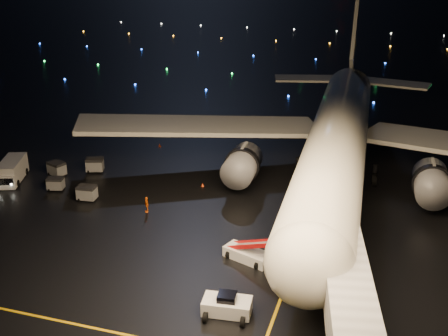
{
  "coord_description": "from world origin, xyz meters",
  "views": [
    {
      "loc": [
        18.9,
        -40.29,
        26.97
      ],
      "look_at": [
        2.8,
        12.0,
        5.0
      ],
      "focal_mm": 45.0,
      "sensor_mm": 36.0,
      "label": 1
    }
  ],
  "objects": [
    {
      "name": "baggage_cart_2",
      "position": [
        -17.7,
        11.49,
        0.78
      ],
      "size": [
        2.09,
        1.68,
        1.56
      ],
      "primitive_type": "cube",
      "rotation": [
        0.0,
        0.0,
        0.24
      ],
      "color": "gray",
      "rests_on": "ground"
    },
    {
      "name": "safety_cone_1",
      "position": [
        0.91,
        24.3,
        0.26
      ],
      "size": [
        0.57,
        0.57,
        0.52
      ],
      "primitive_type": "cone",
      "rotation": [
        0.0,
        0.0,
        -0.3
      ],
      "color": "#F44614",
      "rests_on": "ground"
    },
    {
      "name": "lane_centre",
      "position": [
        12.0,
        15.0,
        0.01
      ],
      "size": [
        0.25,
        80.0,
        0.02
      ],
      "primitive_type": "cube",
      "color": "#D7A809",
      "rests_on": "ground"
    },
    {
      "name": "safety_cone_2",
      "position": [
        2.32,
        19.96,
        0.22
      ],
      "size": [
        0.52,
        0.52,
        0.45
      ],
      "primitive_type": "cone",
      "rotation": [
        0.0,
        0.0,
        0.41
      ],
      "color": "#F44614",
      "rests_on": "ground"
    },
    {
      "name": "baggage_cart_0",
      "position": [
        -16.14,
        17.93,
        0.89
      ],
      "size": [
        2.47,
        2.08,
        1.79
      ],
      "primitive_type": "cube",
      "rotation": [
        0.0,
        0.0,
        0.34
      ],
      "color": "gray",
      "rests_on": "ground"
    },
    {
      "name": "pushback_tug",
      "position": [
        8.37,
        -5.29,
        0.9
      ],
      "size": [
        3.98,
        2.38,
        1.81
      ],
      "primitive_type": "cube",
      "rotation": [
        0.0,
        0.0,
        0.11
      ],
      "color": "silver",
      "rests_on": "ground"
    },
    {
      "name": "belt_loader",
      "position": [
        7.84,
        2.97,
        1.59
      ],
      "size": [
        6.77,
        3.91,
        3.18
      ],
      "primitive_type": null,
      "rotation": [
        0.0,
        0.0,
        -0.35
      ],
      "color": "silver",
      "rests_on": "ground"
    },
    {
      "name": "airliner",
      "position": [
        13.2,
        26.15,
        9.41
      ],
      "size": [
        69.02,
        65.84,
        18.81
      ],
      "primitive_type": null,
      "rotation": [
        0.0,
        0.0,
        0.04
      ],
      "color": "silver",
      "rests_on": "ground"
    },
    {
      "name": "taxiway_lights",
      "position": [
        0.0,
        106.0,
        0.18
      ],
      "size": [
        164.0,
        92.0,
        0.36
      ],
      "primitive_type": null,
      "color": "black",
      "rests_on": "ground"
    },
    {
      "name": "lane_cross",
      "position": [
        -5.0,
        -10.0,
        0.01
      ],
      "size": [
        60.0,
        0.25,
        0.02
      ],
      "primitive_type": "cube",
      "color": "#D7A809",
      "rests_on": "ground"
    },
    {
      "name": "baggage_cart_3",
      "position": [
        -20.05,
        15.41,
        0.88
      ],
      "size": [
        2.45,
        2.08,
        1.76
      ],
      "primitive_type": "cube",
      "rotation": [
        0.0,
        0.0,
        -0.35
      ],
      "color": "gray",
      "rests_on": "ground"
    },
    {
      "name": "safety_cone_3",
      "position": [
        -12.03,
        29.01,
        0.23
      ],
      "size": [
        0.5,
        0.5,
        0.47
      ],
      "primitive_type": "cone",
      "rotation": [
        0.0,
        0.0,
        -0.24
      ],
      "color": "#F44614",
      "rests_on": "ground"
    },
    {
      "name": "baggage_cart_1",
      "position": [
        -12.76,
        10.08,
        0.86
      ],
      "size": [
        2.17,
        1.62,
        1.73
      ],
      "primitive_type": "cube",
      "rotation": [
        0.0,
        0.0,
        0.1
      ],
      "color": "gray",
      "rests_on": "ground"
    },
    {
      "name": "service_truck",
      "position": [
        -24.32,
        12.52,
        1.32
      ],
      "size": [
        4.62,
        7.52,
        2.65
      ],
      "primitive_type": "cube",
      "rotation": [
        0.0,
        0.0,
        0.35
      ],
      "color": "silver",
      "rests_on": "ground"
    },
    {
      "name": "crew_c",
      "position": [
        -5.07,
        9.3,
        0.88
      ],
      "size": [
        0.94,
        1.09,
        1.76
      ],
      "primitive_type": "imported",
      "rotation": [
        0.0,
        0.0,
        -0.96
      ],
      "color": "orange",
      "rests_on": "ground"
    },
    {
      "name": "safety_cone_0",
      "position": [
        -1.59,
        17.53,
        0.22
      ],
      "size": [
        0.5,
        0.5,
        0.44
      ],
      "primitive_type": "cone",
      "rotation": [
        0.0,
        0.0,
        0.38
      ],
      "color": "#F44614",
      "rests_on": "ground"
    }
  ]
}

